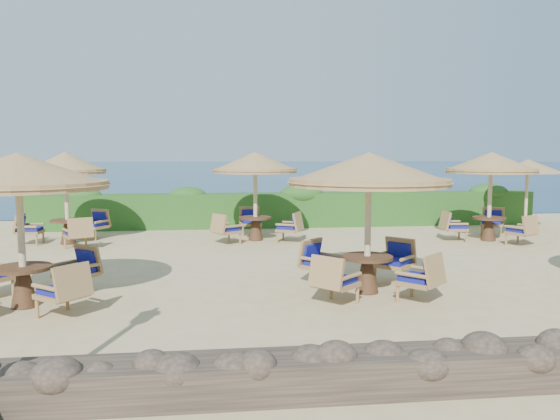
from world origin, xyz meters
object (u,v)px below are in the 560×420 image
at_px(cafe_set_3, 66,183).
at_px(extra_parasol, 528,166).
at_px(cafe_set_0, 19,199).
at_px(cafe_set_5, 491,178).
at_px(cafe_set_1, 368,194).
at_px(cafe_set_4, 255,179).

bearing_deg(cafe_set_3, extra_parasol, 3.49).
xyz_separation_m(extra_parasol, cafe_set_0, (-13.60, -7.47, -0.30)).
distance_m(extra_parasol, cafe_set_5, 2.80).
distance_m(cafe_set_1, cafe_set_4, 6.60).
bearing_deg(cafe_set_0, cafe_set_1, 2.37).
height_order(extra_parasol, cafe_set_5, cafe_set_5).
bearing_deg(extra_parasol, cafe_set_5, -141.91).
height_order(cafe_set_0, cafe_set_3, same).
height_order(extra_parasol, cafe_set_0, cafe_set_0).
height_order(cafe_set_1, cafe_set_4, same).
relative_size(cafe_set_1, cafe_set_3, 1.10).
xyz_separation_m(extra_parasol, cafe_set_1, (-7.47, -7.22, -0.29)).
height_order(cafe_set_4, cafe_set_5, same).
xyz_separation_m(cafe_set_0, cafe_set_1, (6.14, 0.25, 0.01)).
xyz_separation_m(cafe_set_0, cafe_set_4, (4.46, 6.64, -0.02)).
relative_size(cafe_set_0, cafe_set_4, 1.08).
height_order(extra_parasol, cafe_set_4, cafe_set_4).
relative_size(extra_parasol, cafe_set_3, 0.87).
distance_m(cafe_set_3, cafe_set_4, 5.45).
bearing_deg(cafe_set_4, extra_parasol, 5.22).
relative_size(extra_parasol, cafe_set_5, 0.87).
bearing_deg(cafe_set_1, cafe_set_5, 46.18).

